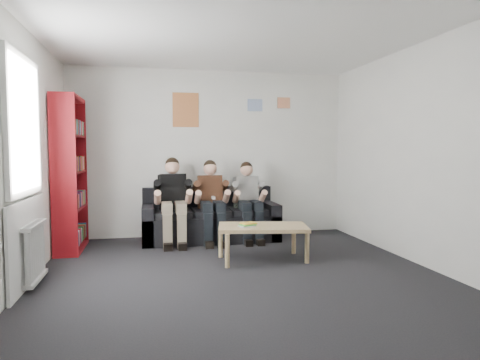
# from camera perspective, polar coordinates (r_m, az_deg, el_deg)

# --- Properties ---
(room_shell) EXTENTS (5.00, 5.00, 5.00)m
(room_shell) POSITION_cam_1_polar(r_m,az_deg,el_deg) (4.60, 0.30, 3.36)
(room_shell) COLOR black
(room_shell) RESTS_ON ground
(sofa) EXTENTS (2.08, 0.85, 0.80)m
(sofa) POSITION_cam_1_polar(r_m,az_deg,el_deg) (6.75, -4.01, -5.49)
(sofa) COLOR black
(sofa) RESTS_ON ground
(bookshelf) EXTENTS (0.32, 0.96, 2.14)m
(bookshelf) POSITION_cam_1_polar(r_m,az_deg,el_deg) (6.40, -21.67, 0.76)
(bookshelf) COLOR maroon
(bookshelf) RESTS_ON ground
(coffee_table) EXTENTS (1.12, 0.61, 0.45)m
(coffee_table) POSITION_cam_1_polar(r_m,az_deg,el_deg) (5.47, 3.05, -6.63)
(coffee_table) COLOR tan
(coffee_table) RESTS_ON ground
(game_cases) EXTENTS (0.22, 0.19, 0.04)m
(game_cases) POSITION_cam_1_polar(r_m,az_deg,el_deg) (5.38, 1.02, -5.99)
(game_cases) COLOR silver
(game_cases) RESTS_ON coffee_table
(person_left) EXTENTS (0.40, 0.86, 1.29)m
(person_left) POSITION_cam_1_polar(r_m,az_deg,el_deg) (6.46, -8.90, -2.83)
(person_left) COLOR black
(person_left) RESTS_ON sofa
(person_middle) EXTENTS (0.38, 0.81, 1.25)m
(person_middle) POSITION_cam_1_polar(r_m,az_deg,el_deg) (6.52, -3.80, -2.87)
(person_middle) COLOR #512B1B
(person_middle) RESTS_ON sofa
(person_right) EXTENTS (0.36, 0.78, 1.22)m
(person_right) POSITION_cam_1_polar(r_m,az_deg,el_deg) (6.62, 1.18, -2.85)
(person_right) COLOR white
(person_right) RESTS_ON sofa
(radiator) EXTENTS (0.10, 0.64, 0.60)m
(radiator) POSITION_cam_1_polar(r_m,az_deg,el_deg) (4.95, -25.66, -8.65)
(radiator) COLOR silver
(radiator) RESTS_ON ground
(window) EXTENTS (0.05, 1.30, 2.36)m
(window) POSITION_cam_1_polar(r_m,az_deg,el_deg) (4.87, -26.75, -0.81)
(window) COLOR white
(window) RESTS_ON room_shell
(poster_large) EXTENTS (0.42, 0.01, 0.55)m
(poster_large) POSITION_cam_1_polar(r_m,az_deg,el_deg) (7.03, -7.25, 9.26)
(poster_large) COLOR gold
(poster_large) RESTS_ON room_shell
(poster_blue) EXTENTS (0.25, 0.01, 0.20)m
(poster_blue) POSITION_cam_1_polar(r_m,az_deg,el_deg) (7.23, 2.01, 9.94)
(poster_blue) COLOR #3970C4
(poster_blue) RESTS_ON room_shell
(poster_pink) EXTENTS (0.22, 0.01, 0.18)m
(poster_pink) POSITION_cam_1_polar(r_m,az_deg,el_deg) (7.37, 5.85, 10.20)
(poster_pink) COLOR #BC3A72
(poster_pink) RESTS_ON room_shell
(poster_sign) EXTENTS (0.20, 0.01, 0.14)m
(poster_sign) POSITION_cam_1_polar(r_m,az_deg,el_deg) (7.03, -12.23, 10.84)
(poster_sign) COLOR white
(poster_sign) RESTS_ON room_shell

